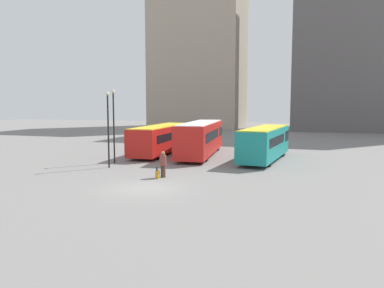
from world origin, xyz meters
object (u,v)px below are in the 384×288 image
(lamp_post_0, at_px, (114,120))
(lamp_post_1, at_px, (108,123))
(bus_0, at_px, (162,138))
(bus_1, at_px, (201,137))
(suitcase, at_px, (157,174))
(traveler, at_px, (163,162))
(bus_2, at_px, (265,142))

(lamp_post_0, xyz_separation_m, lamp_post_1, (0.78, -2.19, -0.13))
(bus_0, distance_m, lamp_post_0, 7.50)
(bus_1, relative_size, lamp_post_0, 2.07)
(bus_0, bearing_deg, bus_1, -97.24)
(lamp_post_1, bearing_deg, lamp_post_0, 109.51)
(bus_0, xyz_separation_m, suitcase, (4.73, -12.07, -1.24))
(bus_0, bearing_deg, lamp_post_0, 166.33)
(lamp_post_0, distance_m, lamp_post_1, 2.33)
(suitcase, xyz_separation_m, lamp_post_0, (-5.99, 4.95, 3.25))
(bus_1, height_order, traveler, bus_1)
(lamp_post_0, bearing_deg, bus_0, 79.96)
(bus_1, bearing_deg, bus_2, -109.49)
(lamp_post_0, bearing_deg, traveler, -35.86)
(bus_1, relative_size, bus_2, 1.21)
(lamp_post_0, bearing_deg, suitcase, -39.58)
(bus_0, distance_m, traveler, 12.61)
(bus_1, xyz_separation_m, suitcase, (0.55, -11.80, -1.45))
(traveler, xyz_separation_m, lamp_post_0, (-6.19, 4.48, 2.48))
(traveler, height_order, suitcase, traveler)
(suitcase, xyz_separation_m, lamp_post_1, (-5.21, 2.76, 3.12))
(bus_0, distance_m, bus_2, 10.52)
(traveler, bearing_deg, lamp_post_1, 61.60)
(bus_1, xyz_separation_m, lamp_post_1, (-4.66, -9.04, 1.67))
(lamp_post_1, bearing_deg, suitcase, -27.89)
(traveler, relative_size, lamp_post_0, 0.29)
(bus_0, xyz_separation_m, bus_1, (4.18, -0.26, 0.21))
(lamp_post_0, height_order, lamp_post_1, lamp_post_0)
(suitcase, bearing_deg, bus_1, -2.87)
(bus_2, relative_size, lamp_post_1, 1.80)
(bus_1, bearing_deg, lamp_post_0, 134.84)
(traveler, relative_size, lamp_post_1, 0.30)
(bus_0, xyz_separation_m, bus_2, (10.39, -1.67, 0.05))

